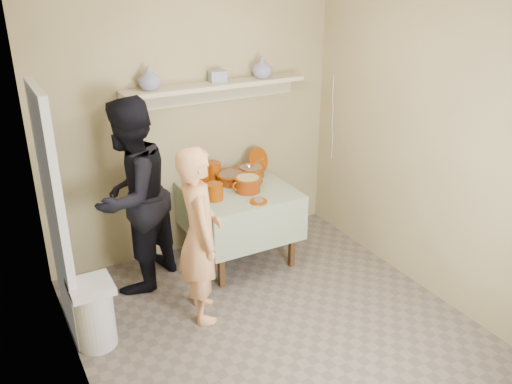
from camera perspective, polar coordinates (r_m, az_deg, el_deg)
ground at (r=4.51m, az=3.02°, el=-14.93°), size 3.50×3.50×0.00m
tile_panel at (r=4.35m, az=-20.31°, el=-2.55°), size 0.06×0.70×2.00m
plate_stack_a at (r=5.28m, az=-5.77°, el=1.82°), size 0.15×0.15×0.20m
plate_stack_b at (r=5.39m, az=-4.50°, el=2.21°), size 0.15×0.15×0.18m
bowl_stack at (r=4.94m, az=-4.38°, el=0.03°), size 0.16×0.16×0.16m
empty_bowl at (r=5.16m, az=-5.54°, el=0.40°), size 0.17×0.17×0.05m
propped_lid at (r=5.56m, az=0.25°, el=3.30°), size 0.29×0.19×0.28m
vase_right at (r=5.36m, az=0.66°, el=12.96°), size 0.22×0.22×0.20m
vase_left at (r=4.94m, az=-11.18°, el=11.66°), size 0.26×0.26×0.21m
ceramic_box at (r=5.19m, az=-4.04°, el=12.02°), size 0.16×0.12×0.11m
person_cook at (r=4.38m, az=-5.93°, el=-4.56°), size 0.47×0.61×1.50m
person_helper at (r=4.85m, az=-12.96°, el=-0.47°), size 1.08×1.06×1.76m
room_shell at (r=3.73m, az=3.54°, el=4.84°), size 3.04×3.54×2.62m
serving_table at (r=5.24m, az=-1.83°, el=-0.85°), size 0.97×0.97×0.76m
cazuela_meat_a at (r=5.31m, az=-2.61°, el=1.56°), size 0.30×0.30×0.10m
cazuela_meat_b at (r=5.47m, az=-0.50°, el=2.27°), size 0.28×0.28×0.10m
ladle at (r=5.44m, az=-0.74°, el=2.73°), size 0.08×0.26×0.19m
cazuela_rice at (r=5.10m, az=-0.87°, el=0.96°), size 0.33×0.25×0.14m
front_plate at (r=4.90m, az=0.26°, el=-0.98°), size 0.16×0.16×0.03m
wall_shelf at (r=5.21m, az=-4.37°, el=10.93°), size 1.80×0.25×0.21m
trash_bin at (r=4.44m, az=-16.65°, el=-12.20°), size 0.32×0.32×0.56m
electrical_cord at (r=5.80m, az=8.06°, el=7.76°), size 0.01×0.05×0.90m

